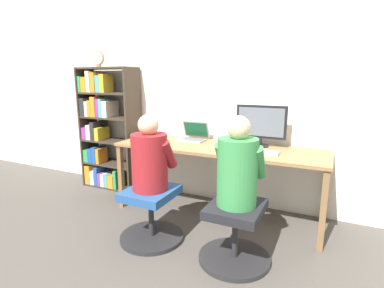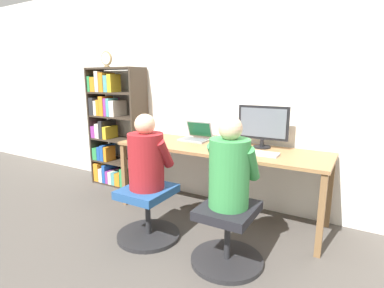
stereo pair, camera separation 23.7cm
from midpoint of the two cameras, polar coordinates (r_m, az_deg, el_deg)
The scene contains 13 objects.
ground_plane at distance 3.03m, azimuth 0.14°, elevation -15.54°, with size 14.00×14.00×0.00m, color #4C4742.
wall_back at distance 3.35m, azimuth 5.63°, elevation 10.31°, with size 10.00×0.05×2.60m.
desk at distance 3.07m, azimuth 2.83°, elevation -1.73°, with size 2.14×0.67×0.74m.
desktop_monitor at distance 3.07m, azimuth 10.85°, elevation 3.60°, with size 0.51×0.17×0.42m.
laptop at distance 3.36m, azimuth -1.91°, elevation 1.46°, with size 0.32×0.28×0.21m.
keyboard at distance 2.85m, azimuth 9.40°, elevation -1.38°, with size 0.46×0.14×0.03m.
computer_mouse_by_keyboard at distance 2.95m, azimuth 4.24°, elevation -0.63°, with size 0.06×0.11×0.04m.
office_chair_left at distance 2.44m, azimuth 5.36°, elevation -16.51°, with size 0.57×0.57×0.47m.
office_chair_right at distance 2.76m, azimuth -10.30°, elevation -13.04°, with size 0.57×0.57×0.47m.
person_at_monitor at distance 2.24m, azimuth 5.68°, elevation -4.46°, with size 0.37×0.33×0.68m.
person_at_laptop at distance 2.59m, azimuth -10.66°, elevation -2.64°, with size 0.38×0.33×0.65m.
bookshelf at distance 4.09m, azimuth -18.08°, elevation 2.63°, with size 0.77×0.33×1.55m.
desk_clock at distance 3.95m, azimuth -19.16°, elevation 15.16°, with size 0.17×0.03×0.19m.
Camera 1 is at (1.04, -2.47, 1.41)m, focal length 28.00 mm.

